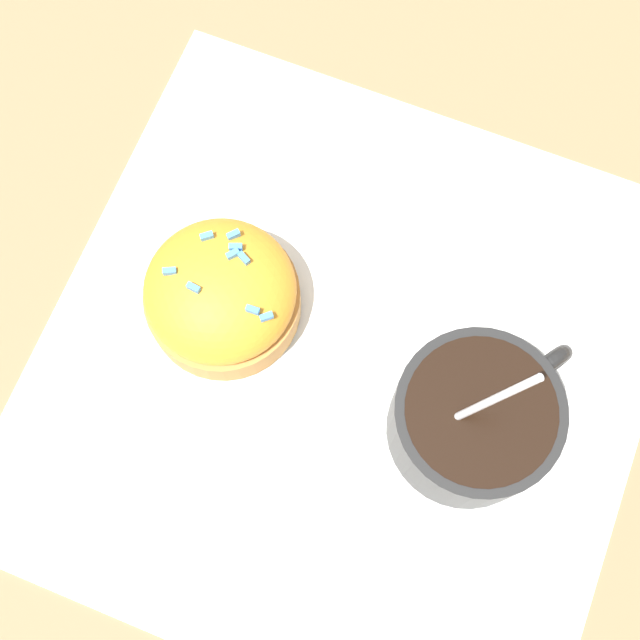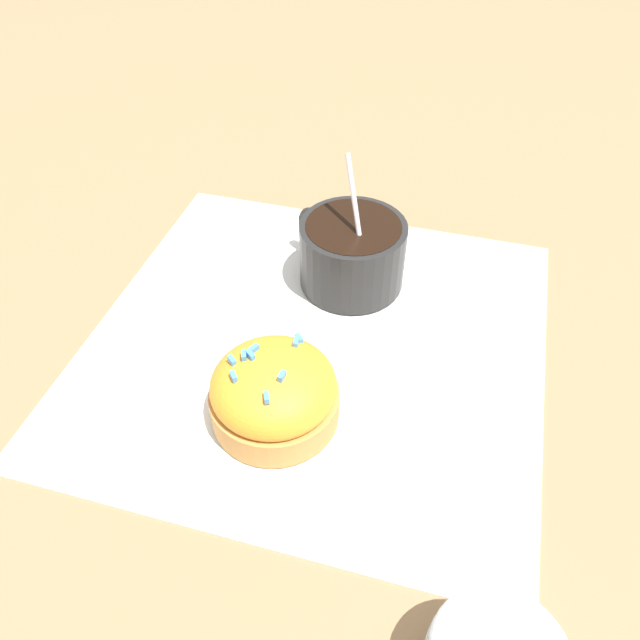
{
  "view_description": "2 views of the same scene",
  "coord_description": "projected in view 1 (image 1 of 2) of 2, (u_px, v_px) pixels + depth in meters",
  "views": [
    {
      "loc": [
        -0.03,
        0.12,
        0.49
      ],
      "look_at": [
        0.02,
        -0.01,
        0.03
      ],
      "focal_mm": 50.0,
      "sensor_mm": 36.0,
      "label": 1
    },
    {
      "loc": [
        0.32,
        0.08,
        0.35
      ],
      "look_at": [
        0.01,
        0.0,
        0.03
      ],
      "focal_mm": 35.0,
      "sensor_mm": 36.0,
      "label": 2
    }
  ],
  "objects": [
    {
      "name": "paper_napkin",
      "position": [
        343.0,
        366.0,
        0.51
      ],
      "size": [
        0.35,
        0.35,
        0.0
      ],
      "color": "white",
      "rests_on": "ground_plane"
    },
    {
      "name": "ground_plane",
      "position": [
        343.0,
        366.0,
        0.51
      ],
      "size": [
        3.0,
        3.0,
        0.0
      ],
      "primitive_type": "plane",
      "color": "#93704C"
    },
    {
      "name": "frosted_pastry",
      "position": [
        221.0,
        295.0,
        0.49
      ],
      "size": [
        0.09,
        0.09,
        0.05
      ],
      "color": "#C18442",
      "rests_on": "paper_napkin"
    },
    {
      "name": "coffee_cup",
      "position": [
        475.0,
        419.0,
        0.46
      ],
      "size": [
        0.09,
        0.1,
        0.11
      ],
      "color": "black",
      "rests_on": "paper_napkin"
    }
  ]
}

